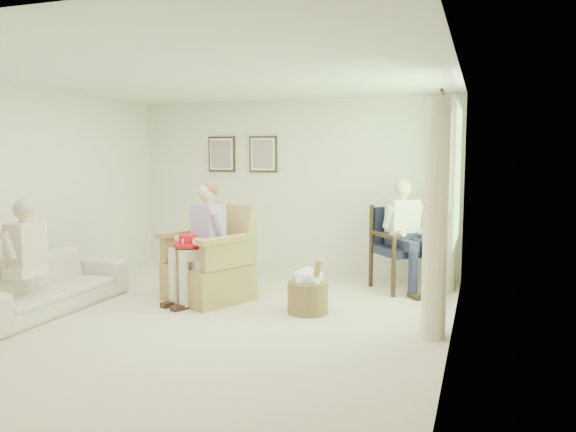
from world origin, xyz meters
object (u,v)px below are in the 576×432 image
(person_dark, at_px, (403,227))
(hatbox, at_px, (308,290))
(red_hat, at_px, (188,242))
(person_wicker, at_px, (203,234))
(wicker_armchair, at_px, (210,270))
(wood_armchair, at_px, (405,244))
(sofa, at_px, (42,284))
(person_sofa, at_px, (20,252))

(person_dark, distance_m, hatbox, 1.73)
(person_dark, xyz_separation_m, red_hat, (-2.29, -1.53, -0.09))
(person_wicker, xyz_separation_m, person_dark, (2.18, 1.36, 0.01))
(hatbox, bearing_deg, wicker_armchair, 172.50)
(wood_armchair, distance_m, person_wicker, 2.68)
(hatbox, bearing_deg, red_hat, -173.78)
(wood_armchair, xyz_separation_m, person_wicker, (-2.18, -1.53, 0.25))
(person_dark, bearing_deg, red_hat, 175.04)
(person_wicker, bearing_deg, sofa, -124.13)
(hatbox, bearing_deg, sofa, -162.28)
(person_sofa, bearing_deg, person_dark, 119.33)
(wicker_armchair, relative_size, person_sofa, 0.91)
(sofa, bearing_deg, person_wicker, -58.94)
(person_sofa, height_order, red_hat, person_sofa)
(person_dark, distance_m, red_hat, 2.76)
(hatbox, bearing_deg, person_sofa, -157.02)
(person_dark, relative_size, hatbox, 2.11)
(person_sofa, bearing_deg, wood_armchair, 121.12)
(wicker_armchair, height_order, hatbox, wicker_armchair)
(wicker_armchair, height_order, wood_armchair, wicker_armchair)
(person_dark, bearing_deg, hatbox, -160.80)
(wicker_armchair, height_order, person_sofa, person_sofa)
(wood_armchair, distance_m, hatbox, 1.81)
(wicker_armchair, xyz_separation_m, person_sofa, (-1.56, -1.40, 0.36))
(sofa, relative_size, hatbox, 3.14)
(person_wicker, distance_m, hatbox, 1.44)
(wicker_armchair, distance_m, sofa, 1.91)
(wicker_armchair, xyz_separation_m, sofa, (-1.56, -1.09, -0.06))
(sofa, xyz_separation_m, red_hat, (1.45, 0.76, 0.44))
(person_wicker, height_order, hatbox, person_wicker)
(sofa, xyz_separation_m, person_dark, (3.74, 2.30, 0.54))
(wood_armchair, relative_size, person_sofa, 0.84)
(sofa, bearing_deg, hatbox, -72.28)
(hatbox, bearing_deg, wood_armchair, 61.03)
(sofa, distance_m, hatbox, 3.02)
(sofa, distance_m, person_wicker, 1.90)
(wicker_armchair, bearing_deg, sofa, -120.22)
(sofa, relative_size, red_hat, 6.36)
(wood_armchair, relative_size, red_hat, 3.22)
(person_dark, bearing_deg, wicker_armchair, 170.15)
(sofa, xyz_separation_m, person_wicker, (1.56, 0.94, 0.53))
(sofa, distance_m, red_hat, 1.70)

